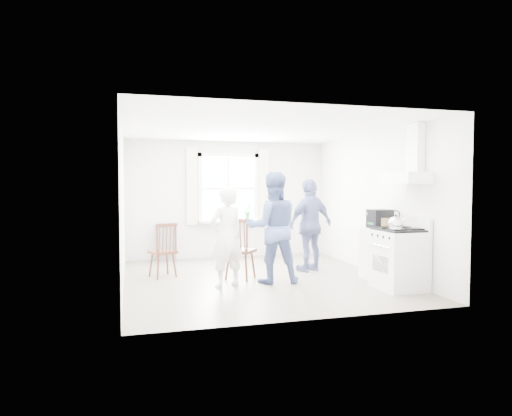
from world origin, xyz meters
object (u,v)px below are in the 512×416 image
(windsor_chair_b, at_px, (238,242))
(person_right, at_px, (310,225))
(stereo_stack, at_px, (380,219))
(person_mid, at_px, (273,228))
(person_left, at_px, (226,237))
(windsor_chair_a, at_px, (165,244))
(gas_stove, at_px, (399,258))
(low_cabinet, at_px, (379,254))

(windsor_chair_b, bearing_deg, person_right, 16.12)
(stereo_stack, distance_m, person_mid, 1.83)
(person_mid, bearing_deg, person_right, -134.69)
(person_mid, relative_size, person_right, 1.06)
(person_left, bearing_deg, windsor_chair_b, -141.84)
(windsor_chair_a, xyz_separation_m, person_right, (2.70, -0.08, 0.28))
(gas_stove, distance_m, windsor_chair_b, 2.64)
(person_left, distance_m, person_right, 2.02)
(person_right, bearing_deg, gas_stove, 93.07)
(person_left, bearing_deg, person_right, -172.90)
(gas_stove, height_order, person_left, person_left)
(windsor_chair_a, relative_size, person_right, 0.56)
(stereo_stack, xyz_separation_m, person_mid, (-1.79, 0.35, -0.13))
(low_cabinet, relative_size, person_right, 0.51)
(stereo_stack, relative_size, windsor_chair_b, 0.34)
(windsor_chair_a, bearing_deg, person_right, -1.69)
(gas_stove, relative_size, stereo_stack, 3.11)
(person_right, bearing_deg, low_cabinet, 107.71)
(low_cabinet, bearing_deg, person_mid, 171.28)
(gas_stove, xyz_separation_m, windsor_chair_b, (-2.28, 1.33, 0.17))
(gas_stove, distance_m, windsor_chair_a, 3.93)
(low_cabinet, relative_size, windsor_chair_b, 0.84)
(gas_stove, relative_size, person_mid, 0.61)
(windsor_chair_b, bearing_deg, low_cabinet, -15.04)
(low_cabinet, distance_m, stereo_stack, 0.61)
(person_left, bearing_deg, person_mid, 168.44)
(windsor_chair_b, xyz_separation_m, person_right, (1.51, 0.44, 0.22))
(windsor_chair_a, bearing_deg, gas_stove, -28.06)
(person_left, height_order, person_mid, person_mid)
(low_cabinet, bearing_deg, stereo_stack, -119.64)
(stereo_stack, relative_size, person_left, 0.22)
(gas_stove, relative_size, windsor_chair_a, 1.15)
(gas_stove, relative_size, person_right, 0.64)
(low_cabinet, relative_size, stereo_stack, 2.50)
(windsor_chair_b, height_order, person_left, person_left)
(gas_stove, xyz_separation_m, windsor_chair_a, (-3.47, 1.85, 0.11))
(windsor_chair_a, distance_m, windsor_chair_b, 1.30)
(gas_stove, relative_size, windsor_chair_b, 1.04)
(windsor_chair_a, relative_size, person_left, 0.61)
(low_cabinet, bearing_deg, windsor_chair_b, 164.96)
(stereo_stack, distance_m, windsor_chair_b, 2.45)
(stereo_stack, bearing_deg, low_cabinet, 60.36)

